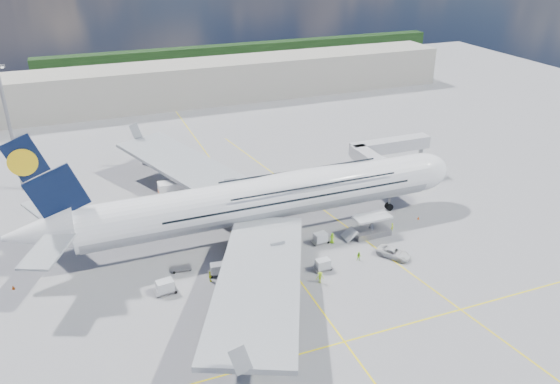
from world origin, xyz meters
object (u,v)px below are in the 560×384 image
object	(u,v)px
cone_wing_left_outer	(174,189)
cone_tail	(13,287)
dolly_nose_far	(323,264)
cone_nose	(418,218)
airliner	(266,198)
crew_tug	(320,277)
catering_truck_inner	(176,192)
cone_wing_left_inner	(187,195)
service_van	(394,253)
cone_wing_right_inner	(298,287)
light_mast	(10,128)
dolly_back	(181,268)
catering_truck_outer	(156,154)
crew_nose	(392,227)
jet_bridge	(383,153)
dolly_row_a	(165,287)
cone_wing_right_outer	(231,372)
crew_wing	(210,276)
baggage_tug	(248,302)
dolly_row_c	(258,274)
crew_loader	(359,256)
dolly_row_b	(218,269)
cargo_loader	(370,229)
crew_van	(332,238)
dolly_nose_near	(320,238)

from	to	relation	value
cone_wing_left_outer	cone_tail	bearing A→B (deg)	-138.94
dolly_nose_far	cone_nose	size ratio (longest dim) A/B	5.63
airliner	crew_tug	distance (m)	18.10
catering_truck_inner	cone_wing_left_inner	world-z (taller)	catering_truck_inner
service_van	cone_wing_right_inner	world-z (taller)	service_van
light_mast	dolly_back	size ratio (longest dim) A/B	7.68
catering_truck_outer	crew_nose	distance (m)	57.68
jet_bridge	cone_wing_left_outer	xyz separation A→B (m)	(-41.08, 12.51, -6.61)
airliner	service_van	xyz separation A→B (m)	(16.54, -14.74, -6.11)
airliner	dolly_row_a	xyz separation A→B (m)	(-19.76, -11.09, -5.74)
dolly_nose_far	cone_wing_right_inner	xyz separation A→B (m)	(-5.47, -3.08, -0.72)
catering_truck_inner	cone_wing_right_inner	xyz separation A→B (m)	(10.87, -35.01, -1.78)
cone_wing_right_outer	crew_wing	bearing A→B (deg)	82.62
baggage_tug	cone_wing_right_inner	distance (m)	8.45
dolly_back	crew_tug	world-z (taller)	crew_tug
jet_bridge	dolly_nose_far	xyz separation A→B (m)	(-25.32, -24.92, -5.86)
cone_wing_right_outer	crew_nose	bearing A→B (deg)	31.96
cone_wing_right_inner	crew_nose	bearing A→B (deg)	23.66
dolly_row_c	dolly_nose_far	size ratio (longest dim) A/B	1.19
light_mast	crew_loader	world-z (taller)	light_mast
dolly_row_b	crew_nose	distance (m)	32.31
jet_bridge	cargo_loader	distance (m)	22.93
dolly_row_a	catering_truck_outer	size ratio (longest dim) A/B	0.49
crew_loader	dolly_row_c	bearing A→B (deg)	-153.17
dolly_row_a	crew_tug	world-z (taller)	dolly_row_a
cargo_loader	light_mast	size ratio (longest dim) A/B	0.33
dolly_row_c	dolly_back	distance (m)	12.35
cone_wing_right_outer	catering_truck_outer	bearing A→B (deg)	87.31
airliner	cone_wing_right_outer	size ratio (longest dim) A/B	161.32
catering_truck_inner	cone_wing_right_inner	bearing A→B (deg)	-70.88
crew_loader	cone_tail	xyz separation A→B (m)	(-51.35, 11.84, -0.49)
jet_bridge	cone_wing_left_inner	world-z (taller)	jet_bridge
cone_wing_right_inner	crew_loader	bearing A→B (deg)	15.58
dolly_row_c	cone_wing_right_outer	bearing A→B (deg)	-96.77
light_mast	crew_van	size ratio (longest dim) A/B	13.45
catering_truck_outer	cone_wing_left_inner	size ratio (longest dim) A/B	14.42
crew_wing	crew_van	distance (m)	22.38
dolly_nose_near	crew_tug	world-z (taller)	dolly_nose_near
light_mast	crew_van	world-z (taller)	light_mast
crew_van	dolly_row_b	bearing A→B (deg)	42.21
airliner	dolly_row_a	distance (m)	23.38
dolly_nose_far	catering_truck_inner	bearing A→B (deg)	114.99
dolly_row_b	dolly_back	bearing A→B (deg)	154.11
catering_truck_outer	cone_wing_right_outer	size ratio (longest dim) A/B	14.61
cone_wing_left_outer	cone_tail	world-z (taller)	cone_tail
baggage_tug	cone_nose	size ratio (longest dim) A/B	6.29
light_mast	dolly_row_c	xyz separation A→B (m)	(34.12, -47.84, -12.14)
cargo_loader	light_mast	bearing A→B (deg)	143.46
dolly_nose_far	cargo_loader	bearing A→B (deg)	27.07
cargo_loader	service_van	world-z (taller)	cargo_loader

